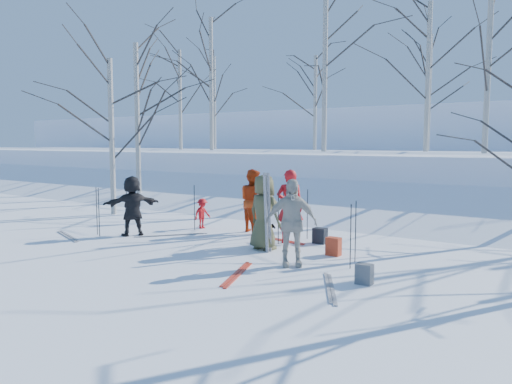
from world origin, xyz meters
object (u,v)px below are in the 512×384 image
Objects in this scene: backpack_grey at (364,274)px; skier_grey_west at (132,206)px; skier_red_north at (290,206)px; skier_olive_center at (264,212)px; dog at (271,234)px; skier_redor_behind at (253,201)px; skier_red_seated at (202,213)px; backpack_dark at (320,236)px; skier_cream_east at (291,223)px; backpack_red at (334,246)px.

skier_grey_west is at bearing 173.03° from backpack_grey.
skier_red_north reaches higher than backpack_grey.
skier_olive_center is 1.09m from dog.
skier_red_north is 1.89m from skier_redor_behind.
skier_red_seated is 6.97m from backpack_grey.
skier_redor_behind reaches higher than backpack_dark.
skier_cream_east is at bearing -109.84° from skier_red_seated.
skier_redor_behind is at bearing -46.60° from skier_red_north.
skier_red_seated is at bearing -48.85° from dog.
skier_red_north is 5.02× the size of backpack_grey.
dog is at bearing -149.94° from backpack_dark.
skier_grey_west is at bearing -16.80° from dog.
skier_redor_behind is at bearing 156.09° from backpack_red.
skier_cream_east is 5.42m from skier_grey_west.
skier_grey_west reaches higher than backpack_red.
dog is 4.12m from backpack_grey.
skier_olive_center is 2.41m from skier_redor_behind.
skier_grey_west is (-5.40, 0.47, -0.08)m from skier_cream_east.
skier_cream_east is 3.36× the size of dog.
backpack_red is at bearing 178.86° from skier_redor_behind.
skier_red_north is at bearing -148.69° from backpack_dark.
backpack_red is (3.27, -1.45, -0.70)m from skier_redor_behind.
skier_red_north reaches higher than skier_olive_center.
skier_cream_east is at bearing -76.69° from backpack_dark.
skier_red_seated is 2.18m from skier_grey_west.
skier_red_north is at bearing 171.31° from dog.
skier_cream_east reaches higher than skier_red_seated.
backpack_grey is at bearing 168.41° from skier_redor_behind.
skier_grey_west is at bearing 138.39° from skier_cream_east.
dog is (1.29, -1.02, -0.68)m from skier_redor_behind.
dog is 2.02m from backpack_red.
skier_grey_west is at bearing 66.90° from skier_redor_behind.
skier_red_seated is (-1.59, -0.40, -0.46)m from skier_redor_behind.
skier_red_north is at bearing 84.67° from skier_cream_east.
backpack_red is at bearing 129.56° from backpack_grey.
dog reaches higher than backpack_grey.
dog is 1.44× the size of backpack_grey.
dog is 1.25m from backpack_dark.
skier_grey_west is 7.29m from backpack_grey.
skier_red_north is 1.08m from backpack_dark.
skier_cream_east is 4.85× the size of backpack_grey.
backpack_dark is (2.38, -0.39, -0.71)m from skier_redor_behind.
skier_olive_center is 1.78m from backpack_dark.
skier_red_seated is 2.96m from dog.
backpack_red is at bearing 40.75° from skier_cream_east.
skier_redor_behind is at bearing 145.65° from backpack_grey.
skier_cream_east reaches higher than skier_grey_west.
dog is at bearing 167.75° from backpack_red.
dog is at bearing -93.72° from skier_red_seated.
skier_cream_east reaches higher than backpack_grey.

